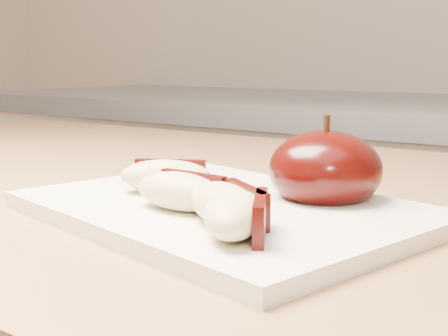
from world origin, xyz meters
The scene contains 6 objects.
cutting_board centered at (-0.05, 0.39, 0.91)m, with size 0.28×0.21×0.01m, color silver.
apple_half centered at (0.00, 0.45, 0.93)m, with size 0.09×0.09×0.07m.
apple_wedge_a centered at (-0.10, 0.39, 0.92)m, with size 0.08×0.07×0.03m.
apple_wedge_b centered at (-0.06, 0.36, 0.92)m, with size 0.07×0.04×0.03m.
apple_wedge_c centered at (-0.01, 0.34, 0.92)m, with size 0.08×0.07×0.03m.
apple_wedge_d centered at (0.01, 0.32, 0.92)m, with size 0.07×0.08×0.03m.
Camera 1 is at (0.21, 0.04, 1.01)m, focal length 50.00 mm.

